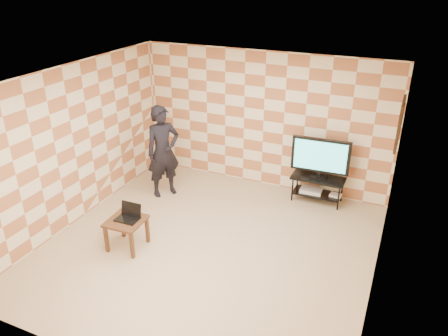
{
  "coord_description": "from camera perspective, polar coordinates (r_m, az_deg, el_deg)",
  "views": [
    {
      "loc": [
        2.57,
        -5.19,
        4.14
      ],
      "look_at": [
        0.0,
        0.6,
        1.15
      ],
      "focal_mm": 35.0,
      "sensor_mm": 36.0,
      "label": 1
    }
  ],
  "objects": [
    {
      "name": "person",
      "position": [
        8.35,
        -7.95,
        2.14
      ],
      "size": [
        0.73,
        0.78,
        1.79
      ],
      "primitive_type": "imported",
      "rotation": [
        0.0,
        0.0,
        0.93
      ],
      "color": "black",
      "rests_on": "floor"
    },
    {
      "name": "side_table",
      "position": [
        7.07,
        -12.66,
        -7.25
      ],
      "size": [
        0.58,
        0.58,
        0.5
      ],
      "color": "#352112",
      "rests_on": "floor"
    },
    {
      "name": "laptop",
      "position": [
        7.03,
        -12.34,
        -6.08
      ],
      "size": [
        0.36,
        0.29,
        0.24
      ],
      "color": "black",
      "rests_on": "side_table"
    },
    {
      "name": "tv_stand",
      "position": [
        8.4,
        12.14,
        -2.03
      ],
      "size": [
        0.99,
        0.44,
        0.5
      ],
      "color": "black",
      "rests_on": "floor"
    },
    {
      "name": "dvd_player",
      "position": [
        8.49,
        11.31,
        -2.87
      ],
      "size": [
        0.41,
        0.3,
        0.07
      ],
      "primitive_type": "cube",
      "rotation": [
        0.0,
        0.0,
        0.04
      ],
      "color": "silver",
      "rests_on": "tv_stand"
    },
    {
      "name": "game_console",
      "position": [
        8.44,
        14.37,
        -3.47
      ],
      "size": [
        0.22,
        0.17,
        0.05
      ],
      "primitive_type": "cube",
      "rotation": [
        0.0,
        0.0,
        -0.11
      ],
      "color": "silver",
      "rests_on": "tv_stand"
    },
    {
      "name": "floor",
      "position": [
        7.12,
        -1.99,
        -10.31
      ],
      "size": [
        5.0,
        5.0,
        0.0
      ],
      "primitive_type": "plane",
      "color": "tan",
      "rests_on": "ground"
    },
    {
      "name": "wall_art",
      "position": [
        7.09,
        22.0,
        5.4
      ],
      "size": [
        0.04,
        0.72,
        0.72
      ],
      "color": "black",
      "rests_on": "wall_right"
    },
    {
      "name": "tv",
      "position": [
        8.16,
        12.49,
        1.47
      ],
      "size": [
        1.07,
        0.22,
        0.77
      ],
      "color": "black",
      "rests_on": "tv_stand"
    },
    {
      "name": "wall_front",
      "position": [
        4.65,
        -16.1,
        -12.77
      ],
      "size": [
        5.0,
        0.02,
        2.7
      ],
      "primitive_type": "cube",
      "color": "beige",
      "rests_on": "ground"
    },
    {
      "name": "ceiling",
      "position": [
        5.97,
        -2.38,
        11.29
      ],
      "size": [
        5.0,
        5.0,
        0.02
      ],
      "primitive_type": "cube",
      "color": "white",
      "rests_on": "wall_back"
    },
    {
      "name": "wall_back",
      "position": [
        8.57,
        5.19,
        6.17
      ],
      "size": [
        5.0,
        0.02,
        2.7
      ],
      "primitive_type": "cube",
      "color": "beige",
      "rests_on": "ground"
    },
    {
      "name": "wall_left",
      "position": [
        7.77,
        -19.01,
        2.8
      ],
      "size": [
        0.02,
        5.0,
        2.7
      ],
      "primitive_type": "cube",
      "color": "beige",
      "rests_on": "ground"
    },
    {
      "name": "wall_right",
      "position": [
        5.89,
        20.35,
        -4.73
      ],
      "size": [
        0.02,
        5.0,
        2.7
      ],
      "primitive_type": "cube",
      "color": "beige",
      "rests_on": "ground"
    }
  ]
}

